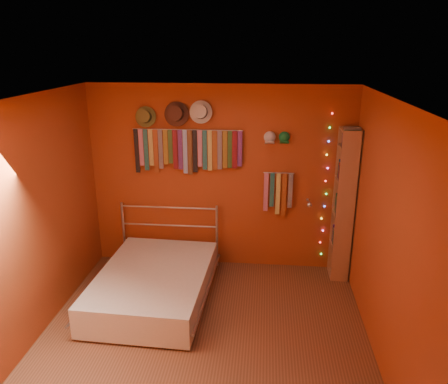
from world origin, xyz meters
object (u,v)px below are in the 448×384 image
(tie_rack, at_px, (187,149))
(bed, at_px, (154,284))
(bookshelf, at_px, (347,205))
(reading_lamp, at_px, (309,204))

(tie_rack, bearing_deg, bed, -105.33)
(bookshelf, relative_size, bed, 1.06)
(bed, bearing_deg, bookshelf, 21.58)
(tie_rack, xyz_separation_m, bed, (-0.27, -0.98, -1.45))
(bookshelf, bearing_deg, tie_rack, 175.75)
(tie_rack, bearing_deg, bookshelf, -4.25)
(bed, bearing_deg, tie_rack, 76.97)
(tie_rack, distance_m, bookshelf, 2.19)
(reading_lamp, distance_m, bookshelf, 0.48)
(tie_rack, xyz_separation_m, bookshelf, (2.09, -0.16, -0.65))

